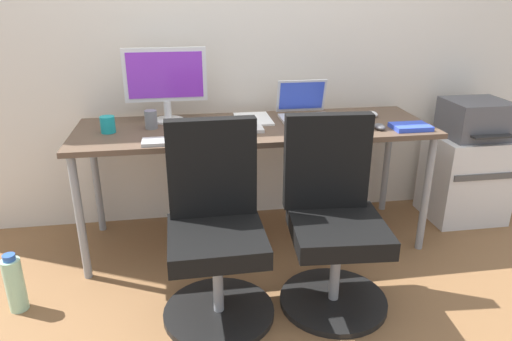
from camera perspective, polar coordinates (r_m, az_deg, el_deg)
The scene contains 19 objects.
ground_plane at distance 3.02m, azimuth -0.15°, elevation -8.23°, with size 5.28×5.28×0.00m, color brown.
back_wall at distance 3.04m, azimuth -1.43°, elevation 17.70°, with size 4.40×0.04×2.60m, color silver.
desk at distance 2.75m, azimuth -0.17°, elevation 4.27°, with size 2.05×0.66×0.74m.
office_chair_left at distance 2.23m, azimuth -4.95°, elevation -7.47°, with size 0.54×0.54×0.94m.
office_chair_right at distance 2.33m, azimuth 9.36°, elevation -6.32°, with size 0.54×0.54×0.94m.
side_cabinet at distance 3.49m, azimuth 24.11°, elevation -0.76°, with size 0.48×0.42×0.58m.
printer at distance 3.37m, azimuth 25.16°, elevation 5.71°, with size 0.38×0.40×0.24m.
water_bottle_on_floor at distance 2.63m, azimuth -27.31°, elevation -12.16°, with size 0.09×0.09×0.31m.
desktop_monitor at distance 2.83m, azimuth -10.96°, elevation 10.83°, with size 0.48×0.18×0.43m.
open_laptop at distance 2.91m, azimuth 5.89°, elevation 7.46°, with size 0.31×0.28×0.22m.
keyboard_by_monitor at distance 2.46m, azimuth -9.80°, elevation 3.58°, with size 0.34×0.12×0.02m, color #B7B7B7.
keyboard_by_laptop at distance 2.62m, azimuth -2.83°, elevation 4.96°, with size 0.34×0.12×0.02m, color silver.
mouse_by_monitor at distance 3.02m, azimuth 14.01°, elevation 6.70°, with size 0.06×0.10×0.03m, color silver.
mouse_by_laptop at distance 2.75m, azimuth 14.83°, elevation 5.19°, with size 0.06×0.10×0.03m, color #515156.
coffee_mug at distance 2.72m, azimuth -17.60°, elevation 5.36°, with size 0.08×0.08×0.09m, color teal.
pen_cup at distance 2.73m, azimuth -12.66°, elevation 6.08°, with size 0.07×0.07×0.10m, color slate.
phone_near_monitor at distance 2.88m, azimuth 12.60°, elevation 5.88°, with size 0.07×0.14×0.01m, color black.
notebook at distance 2.81m, azimuth 18.31°, elevation 5.08°, with size 0.21×0.15×0.03m, color blue.
paper_pile at distance 2.86m, azimuth -0.36°, elevation 6.29°, with size 0.21×0.30×0.01m, color white.
Camera 1 is at (-0.41, -2.60, 1.49)m, focal length 32.85 mm.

